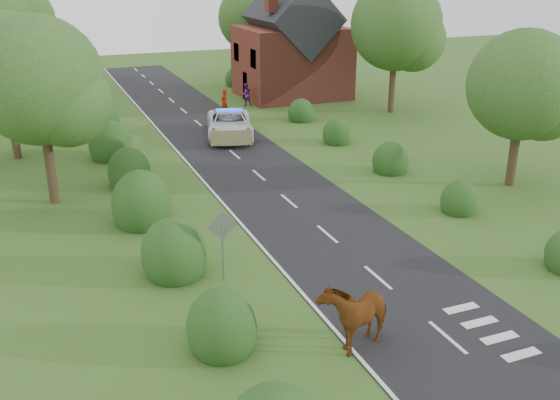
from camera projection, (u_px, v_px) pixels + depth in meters
name	position (u px, v px, depth m)	size (l,w,h in m)	color
ground	(378.00, 278.00, 21.80)	(120.00, 120.00, 0.00)	#425E23
road	(240.00, 159.00, 34.76)	(6.00, 70.00, 0.02)	black
road_markings	(224.00, 174.00, 32.40)	(4.96, 70.00, 0.01)	white
hedgerow_left	(131.00, 179.00, 29.35)	(2.75, 50.41, 3.00)	#234815
hedgerow_right	(378.00, 156.00, 33.61)	(2.10, 45.78, 2.10)	#234815
tree_left_a	(45.00, 86.00, 26.71)	(5.74, 5.60, 8.38)	#332316
tree_left_b	(9.00, 68.00, 33.20)	(5.74, 5.60, 8.07)	#332316
tree_left_d	(21.00, 23.00, 50.63)	(6.15, 6.00, 8.89)	#332316
tree_right_a	(528.00, 90.00, 29.11)	(5.33, 5.20, 7.56)	#332316
tree_right_b	(401.00, 29.00, 43.57)	(6.56, 6.40, 9.40)	#332316
tree_right_c	(255.00, 21.00, 55.86)	(6.15, 6.00, 8.58)	#332316
road_sign	(222.00, 235.00, 21.17)	(1.06, 0.08, 2.53)	gray
house	(292.00, 49.00, 49.71)	(8.00, 7.40, 9.17)	brown
cow	(355.00, 316.00, 17.83)	(1.29, 2.45, 1.74)	brown
police_van	(230.00, 124.00, 38.95)	(4.20, 6.43, 1.79)	silver
pedestrian_red	(224.00, 102.00, 44.61)	(0.67, 0.44, 1.84)	#AC2007
pedestrian_purple	(246.00, 94.00, 47.36)	(0.85, 0.66, 1.74)	#612277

